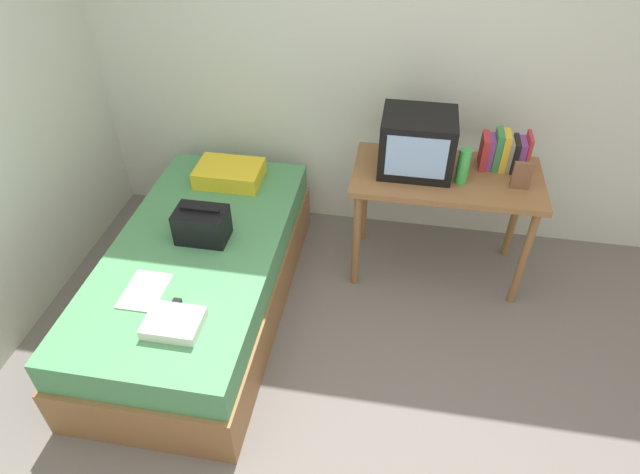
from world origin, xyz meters
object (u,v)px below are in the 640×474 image
pillow (229,173)px  magazine (145,291)px  water_bottle (463,166)px  folded_towel (174,323)px  remote_dark (172,310)px  handbag (202,225)px  bed (201,278)px  book_row (504,152)px  desk (445,188)px  tv (417,143)px  picture_frame (522,176)px

pillow → magazine: 1.11m
water_bottle → folded_towel: water_bottle is taller
pillow → folded_towel: pillow is taller
pillow → remote_dark: (0.06, -1.22, -0.05)m
folded_towel → handbag: bearing=96.9°
bed → book_row: book_row is taller
book_row → magazine: book_row is taller
book_row → magazine: 2.26m
book_row → handbag: size_ratio=0.94×
desk → magazine: 1.89m
desk → handbag: 1.51m
desk → book_row: bearing=22.3°
bed → remote_dark: (0.07, -0.52, 0.28)m
bed → desk: bearing=23.9°
handbag → remote_dark: 0.60m
tv → folded_towel: tv is taller
tv → magazine: (-1.36, -1.08, -0.42)m
tv → water_bottle: (0.28, -0.11, -0.07)m
book_row → pillow: size_ratio=0.65×
desk → folded_towel: bearing=-136.4°
bed → pillow: 0.77m
water_bottle → magazine: 1.94m
magazine → folded_towel: bearing=-40.0°
tv → water_bottle: tv is taller
book_row → handbag: 1.88m
book_row → pillow: 1.78m
book_row → pillow: bearing=-177.4°
bed → folded_towel: folded_towel is taller
bed → tv: 1.57m
water_bottle → picture_frame: 0.34m
picture_frame → folded_towel: bearing=-145.9°
magazine → folded_towel: folded_towel is taller
tv → picture_frame: size_ratio=2.50×
tv → bed: bearing=-151.4°
water_bottle → folded_towel: size_ratio=0.79×
picture_frame → book_row: bearing=111.4°
picture_frame → pillow: bearing=175.7°
tv → book_row: bearing=10.8°
handbag → magazine: size_ratio=1.03×
picture_frame → magazine: picture_frame is taller
bed → pillow: (0.01, 0.69, 0.33)m
picture_frame → magazine: bearing=-154.0°
tv → pillow: (-1.22, 0.02, -0.37)m
folded_towel → pillow: bearing=94.9°
water_bottle → handbag: bearing=-161.6°
tv → pillow: bearing=179.0°
remote_dark → pillow: bearing=93.0°
book_row → picture_frame: book_row is taller
picture_frame → remote_dark: bearing=-148.8°
water_bottle → magazine: (-1.64, -0.97, -0.35)m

